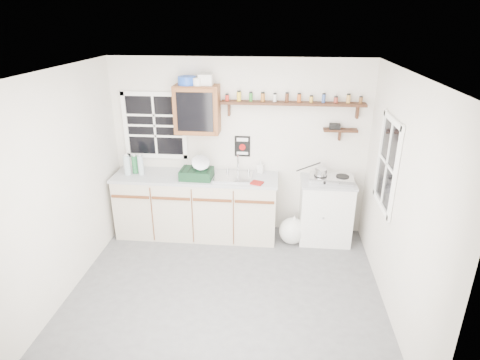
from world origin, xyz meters
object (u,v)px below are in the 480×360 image
(dish_rack, at_px, (198,171))
(spice_shelf, at_px, (292,103))
(hotplate, at_px, (331,179))
(main_cabinet, at_px, (197,205))
(right_cabinet, at_px, (325,210))
(upper_cabinet, at_px, (197,110))

(dish_rack, bearing_deg, spice_shelf, 14.96)
(spice_shelf, bearing_deg, hotplate, -19.95)
(dish_rack, bearing_deg, hotplate, 4.38)
(spice_shelf, bearing_deg, main_cabinet, -170.70)
(right_cabinet, height_order, spice_shelf, spice_shelf)
(right_cabinet, xyz_separation_m, dish_rack, (-1.78, -0.11, 0.57))
(right_cabinet, height_order, dish_rack, dish_rack)
(main_cabinet, bearing_deg, upper_cabinet, 76.32)
(main_cabinet, xyz_separation_m, hotplate, (1.87, 0.01, 0.49))
(upper_cabinet, relative_size, dish_rack, 1.47)
(right_cabinet, bearing_deg, spice_shelf, 160.65)
(main_cabinet, xyz_separation_m, spice_shelf, (1.30, 0.21, 1.47))
(spice_shelf, bearing_deg, upper_cabinet, -176.87)
(dish_rack, bearing_deg, upper_cabinet, 96.82)
(main_cabinet, relative_size, dish_rack, 5.21)
(main_cabinet, relative_size, spice_shelf, 1.21)
(upper_cabinet, distance_m, dish_rack, 0.83)
(upper_cabinet, bearing_deg, right_cabinet, -3.76)
(dish_rack, bearing_deg, main_cabinet, 125.62)
(main_cabinet, relative_size, upper_cabinet, 3.55)
(spice_shelf, xyz_separation_m, hotplate, (0.57, -0.21, -0.98))
(main_cabinet, relative_size, right_cabinet, 2.54)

